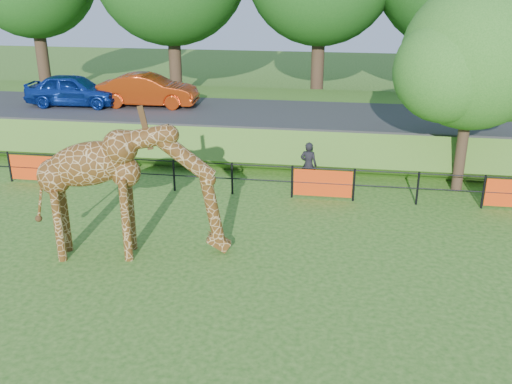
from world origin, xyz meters
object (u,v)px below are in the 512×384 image
car_blue (73,90)px  visitor (308,165)px  giraffe (132,192)px  car_red (148,90)px  tree_east (476,63)px

car_blue → visitor: size_ratio=2.56×
giraffe → car_red: (-3.32, 11.04, 0.36)m
car_blue → giraffe: bearing=-150.6°
car_red → visitor: (7.42, -5.29, -1.32)m
visitor → tree_east: size_ratio=0.24×
giraffe → visitor: (4.10, 5.74, -0.96)m
car_blue → car_red: bearing=-85.0°
tree_east → car_blue: bearing=164.8°
car_red → visitor: size_ratio=2.66×
giraffe → tree_east: 11.47m
giraffe → tree_east: tree_east is taller
tree_east → car_red: bearing=159.3°
car_blue → car_red: size_ratio=0.96×
car_red → visitor: 9.21m
car_red → visitor: car_red is taller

